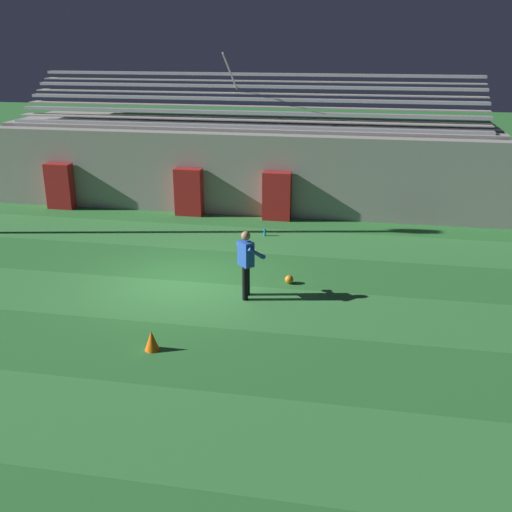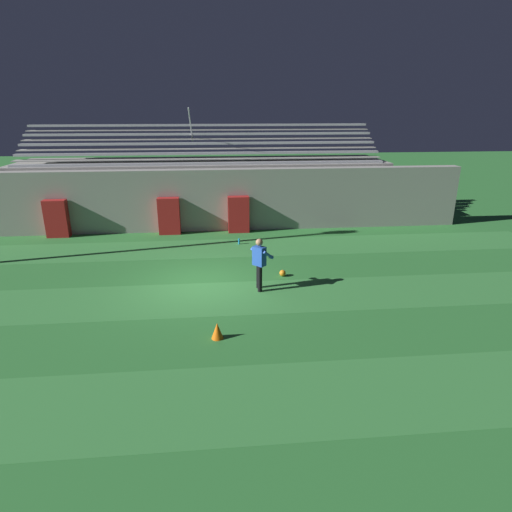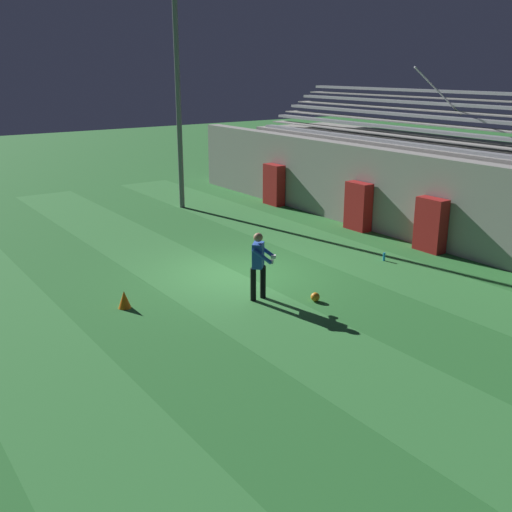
{
  "view_description": "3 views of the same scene",
  "coord_description": "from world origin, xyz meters",
  "px_view_note": "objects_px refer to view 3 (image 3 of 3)",
  "views": [
    {
      "loc": [
        4.46,
        -13.61,
        5.92
      ],
      "look_at": [
        2.0,
        -0.36,
        0.96
      ],
      "focal_mm": 42.0,
      "sensor_mm": 36.0,
      "label": 1
    },
    {
      "loc": [
        0.53,
        -12.96,
        5.46
      ],
      "look_at": [
        1.69,
        -0.91,
        1.21
      ],
      "focal_mm": 30.0,
      "sensor_mm": 36.0,
      "label": 2
    },
    {
      "loc": [
        12.89,
        -8.5,
        5.39
      ],
      "look_at": [
        1.85,
        -0.74,
        1.12
      ],
      "focal_mm": 42.0,
      "sensor_mm": 36.0,
      "label": 3
    }
  ],
  "objects_px": {
    "padding_pillar_gate_left": "(358,206)",
    "traffic_cone": "(124,299)",
    "goalkeeper": "(259,262)",
    "soccer_ball": "(315,297)",
    "water_bottle": "(384,257)",
    "padding_pillar_gate_right": "(431,225)",
    "floodlight_pole": "(177,69)",
    "padding_pillar_far_left": "(274,185)"
  },
  "relations": [
    {
      "from": "padding_pillar_far_left",
      "to": "floodlight_pole",
      "type": "distance_m",
      "value": 5.85
    },
    {
      "from": "padding_pillar_far_left",
      "to": "goalkeeper",
      "type": "xyz_separation_m",
      "value": [
        8.23,
        -6.6,
        0.13
      ]
    },
    {
      "from": "floodlight_pole",
      "to": "traffic_cone",
      "type": "xyz_separation_m",
      "value": [
        8.58,
        -6.16,
        -5.12
      ]
    },
    {
      "from": "padding_pillar_gate_left",
      "to": "water_bottle",
      "type": "distance_m",
      "value": 3.61
    },
    {
      "from": "soccer_ball",
      "to": "water_bottle",
      "type": "bearing_deg",
      "value": 108.87
    },
    {
      "from": "padding_pillar_gate_right",
      "to": "soccer_ball",
      "type": "relative_size",
      "value": 7.48
    },
    {
      "from": "goalkeeper",
      "to": "water_bottle",
      "type": "xyz_separation_m",
      "value": [
        -0.37,
        4.74,
        -0.83
      ]
    },
    {
      "from": "padding_pillar_gate_right",
      "to": "water_bottle",
      "type": "xyz_separation_m",
      "value": [
        -0.1,
        -1.86,
        -0.7
      ]
    },
    {
      "from": "goalkeeper",
      "to": "soccer_ball",
      "type": "distance_m",
      "value": 1.61
    },
    {
      "from": "padding_pillar_gate_right",
      "to": "water_bottle",
      "type": "distance_m",
      "value": 1.99
    },
    {
      "from": "traffic_cone",
      "to": "water_bottle",
      "type": "relative_size",
      "value": 1.75
    },
    {
      "from": "padding_pillar_gate_left",
      "to": "soccer_ball",
      "type": "relative_size",
      "value": 7.48
    },
    {
      "from": "floodlight_pole",
      "to": "water_bottle",
      "type": "height_order",
      "value": "floodlight_pole"
    },
    {
      "from": "padding_pillar_far_left",
      "to": "soccer_ball",
      "type": "relative_size",
      "value": 7.48
    },
    {
      "from": "traffic_cone",
      "to": "padding_pillar_far_left",
      "type": "bearing_deg",
      "value": 125.93
    },
    {
      "from": "traffic_cone",
      "to": "soccer_ball",
      "type": "bearing_deg",
      "value": 60.16
    },
    {
      "from": "padding_pillar_far_left",
      "to": "padding_pillar_gate_left",
      "type": "bearing_deg",
      "value": 0.0
    },
    {
      "from": "padding_pillar_gate_left",
      "to": "goalkeeper",
      "type": "xyz_separation_m",
      "value": [
        3.38,
        -6.6,
        0.13
      ]
    },
    {
      "from": "padding_pillar_gate_right",
      "to": "padding_pillar_gate_left",
      "type": "bearing_deg",
      "value": 180.0
    },
    {
      "from": "padding_pillar_far_left",
      "to": "goalkeeper",
      "type": "relative_size",
      "value": 0.99
    },
    {
      "from": "goalkeeper",
      "to": "water_bottle",
      "type": "distance_m",
      "value": 4.83
    },
    {
      "from": "water_bottle",
      "to": "floodlight_pole",
      "type": "bearing_deg",
      "value": -171.24
    },
    {
      "from": "padding_pillar_far_left",
      "to": "soccer_ball",
      "type": "bearing_deg",
      "value": -31.37
    },
    {
      "from": "padding_pillar_far_left",
      "to": "floodlight_pole",
      "type": "xyz_separation_m",
      "value": [
        -1.7,
        -3.33,
        4.51
      ]
    },
    {
      "from": "floodlight_pole",
      "to": "goalkeeper",
      "type": "distance_m",
      "value": 11.33
    },
    {
      "from": "goalkeeper",
      "to": "water_bottle",
      "type": "relative_size",
      "value": 6.96
    },
    {
      "from": "padding_pillar_gate_right",
      "to": "water_bottle",
      "type": "bearing_deg",
      "value": -93.01
    },
    {
      "from": "goalkeeper",
      "to": "padding_pillar_gate_left",
      "type": "bearing_deg",
      "value": 117.15
    },
    {
      "from": "goalkeeper",
      "to": "soccer_ball",
      "type": "height_order",
      "value": "goalkeeper"
    },
    {
      "from": "floodlight_pole",
      "to": "goalkeeper",
      "type": "xyz_separation_m",
      "value": [
        9.93,
        -3.27,
        -4.37
      ]
    },
    {
      "from": "goalkeeper",
      "to": "floodlight_pole",
      "type": "bearing_deg",
      "value": 161.8
    },
    {
      "from": "padding_pillar_gate_left",
      "to": "traffic_cone",
      "type": "distance_m",
      "value": 9.72
    },
    {
      "from": "floodlight_pole",
      "to": "traffic_cone",
      "type": "bearing_deg",
      "value": -35.68
    },
    {
      "from": "padding_pillar_far_left",
      "to": "goalkeeper",
      "type": "height_order",
      "value": "goalkeeper"
    },
    {
      "from": "padding_pillar_gate_left",
      "to": "soccer_ball",
      "type": "height_order",
      "value": "padding_pillar_gate_left"
    },
    {
      "from": "padding_pillar_far_left",
      "to": "goalkeeper",
      "type": "bearing_deg",
      "value": -38.7
    },
    {
      "from": "padding_pillar_gate_right",
      "to": "soccer_ball",
      "type": "xyz_separation_m",
      "value": [
        1.17,
        -5.57,
        -0.71
      ]
    },
    {
      "from": "padding_pillar_gate_left",
      "to": "traffic_cone",
      "type": "xyz_separation_m",
      "value": [
        2.03,
        -9.49,
        -0.61
      ]
    },
    {
      "from": "padding_pillar_gate_right",
      "to": "padding_pillar_far_left",
      "type": "relative_size",
      "value": 1.0
    },
    {
      "from": "padding_pillar_gate_right",
      "to": "floodlight_pole",
      "type": "bearing_deg",
      "value": -160.97
    },
    {
      "from": "padding_pillar_gate_left",
      "to": "water_bottle",
      "type": "height_order",
      "value": "padding_pillar_gate_left"
    },
    {
      "from": "padding_pillar_gate_right",
      "to": "goalkeeper",
      "type": "distance_m",
      "value": 6.6
    }
  ]
}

